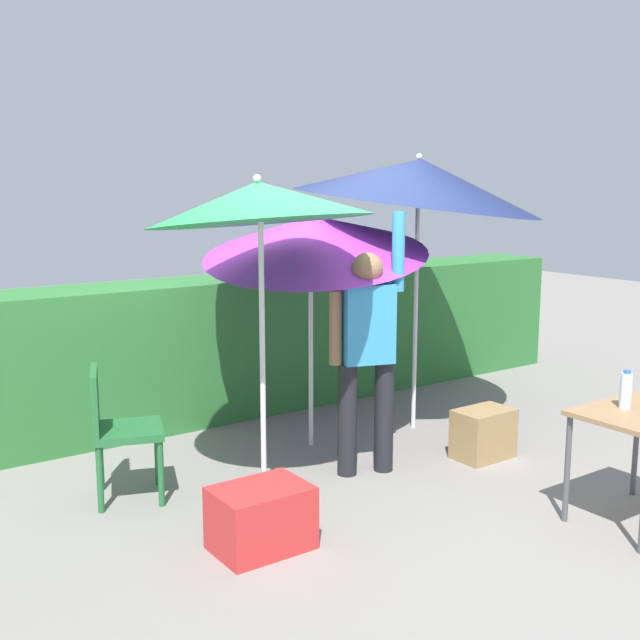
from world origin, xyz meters
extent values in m
plane|color=gray|center=(0.00, 0.00, 0.00)|extent=(24.00, 24.00, 0.00)
cube|color=#2D7033|center=(0.00, 1.91, 0.62)|extent=(8.00, 0.70, 1.24)
cylinder|color=silver|center=(0.21, 0.72, 0.76)|extent=(0.04, 0.04, 1.53)
cone|color=purple|center=(0.23, 0.70, 1.68)|extent=(1.81, 1.77, 0.80)
sphere|color=silver|center=(0.25, 0.68, 1.85)|extent=(0.05, 0.05, 0.05)
cylinder|color=silver|center=(-0.62, 0.07, 0.91)|extent=(0.04, 0.04, 1.83)
cone|color=green|center=(-0.63, 0.07, 1.95)|extent=(1.45, 1.46, 0.42)
sphere|color=silver|center=(-0.65, 0.06, 2.10)|extent=(0.05, 0.05, 0.05)
cylinder|color=silver|center=(1.18, 0.58, 0.96)|extent=(0.04, 0.04, 1.91)
cone|color=#19234C|center=(1.19, 0.59, 2.09)|extent=(2.08, 2.07, 0.71)
sphere|color=silver|center=(1.21, 0.61, 2.29)|extent=(0.05, 0.05, 0.05)
cylinder|color=black|center=(0.32, -0.04, 0.41)|extent=(0.14, 0.14, 0.82)
cylinder|color=black|center=(0.06, 0.04, 0.41)|extent=(0.14, 0.14, 0.82)
cube|color=#338EC6|center=(0.19, 0.00, 1.10)|extent=(0.41, 0.32, 0.56)
sphere|color=#8C6647|center=(0.19, 0.00, 1.49)|extent=(0.22, 0.22, 0.22)
cylinder|color=#338EC6|center=(0.41, -0.07, 1.60)|extent=(0.11, 0.11, 0.56)
cylinder|color=#8C6647|center=(-0.03, 0.07, 1.08)|extent=(0.11, 0.11, 0.52)
cylinder|color=#236633|center=(-1.26, 0.29, 0.22)|extent=(0.04, 0.04, 0.44)
cylinder|color=#236633|center=(-1.13, 0.65, 0.22)|extent=(0.04, 0.04, 0.44)
cylinder|color=#236633|center=(-1.62, 0.42, 0.22)|extent=(0.04, 0.04, 0.44)
cylinder|color=#236633|center=(-1.49, 0.78, 0.22)|extent=(0.04, 0.04, 0.44)
cube|color=#236633|center=(-1.38, 0.53, 0.47)|extent=(0.56, 0.56, 0.05)
cube|color=#236633|center=(-1.57, 0.60, 0.69)|extent=(0.19, 0.43, 0.40)
cube|color=red|center=(-1.04, -0.59, 0.18)|extent=(0.54, 0.39, 0.37)
cube|color=#9E7A4C|center=(1.12, -0.28, 0.19)|extent=(0.44, 0.30, 0.38)
cylinder|color=#4C4C51|center=(1.41, -1.36, 0.34)|extent=(0.04, 0.04, 0.68)
cylinder|color=#4C4C51|center=(0.69, -1.36, 0.34)|extent=(0.04, 0.04, 0.68)
cylinder|color=silver|center=(1.00, -1.52, 0.82)|extent=(0.07, 0.07, 0.22)
cylinder|color=#2D60B7|center=(1.00, -1.52, 0.94)|extent=(0.04, 0.04, 0.02)
camera|label=1|loc=(-3.14, -4.16, 2.06)|focal=43.23mm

